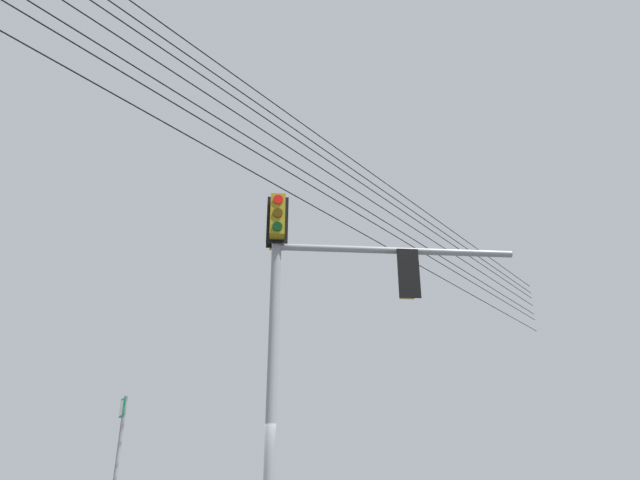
# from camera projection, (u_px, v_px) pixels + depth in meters

# --- Properties ---
(signal_mast_assembly) EXTENTS (0.97, 5.18, 7.03)m
(signal_mast_assembly) POSITION_uv_depth(u_px,v_px,m) (314.00, 292.00, 11.12)
(signal_mast_assembly) COLOR gray
(signal_mast_assembly) RESTS_ON ground
(route_sign_primary) EXTENTS (0.25, 0.16, 3.13)m
(route_sign_primary) POSITION_uv_depth(u_px,v_px,m) (116.00, 466.00, 10.78)
(route_sign_primary) COLOR slate
(route_sign_primary) RESTS_ON ground
(overhead_wire_span) EXTENTS (23.04, 19.84, 2.20)m
(overhead_wire_span) POSITION_uv_depth(u_px,v_px,m) (318.00, 168.00, 13.42)
(overhead_wire_span) COLOR black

